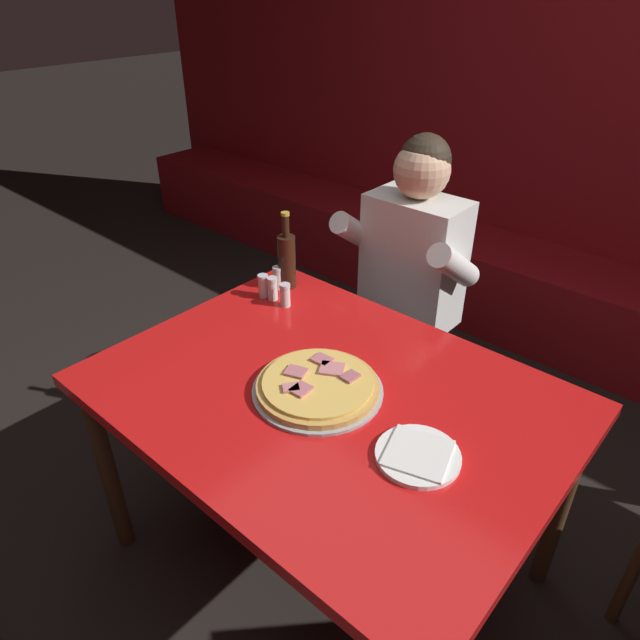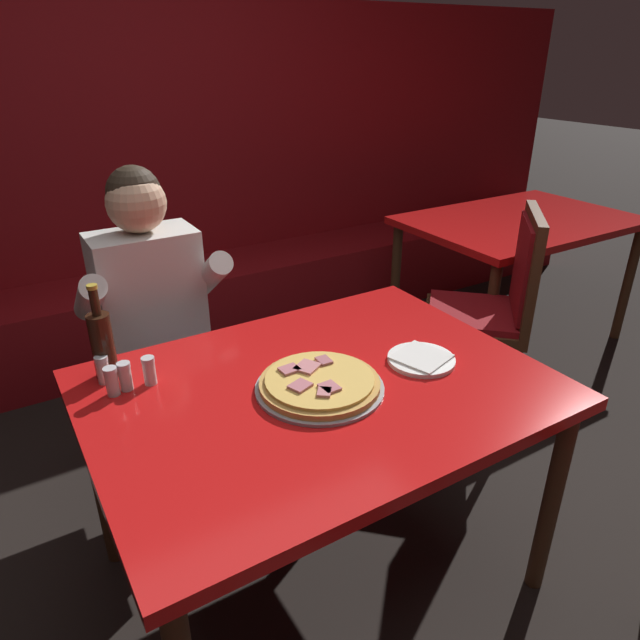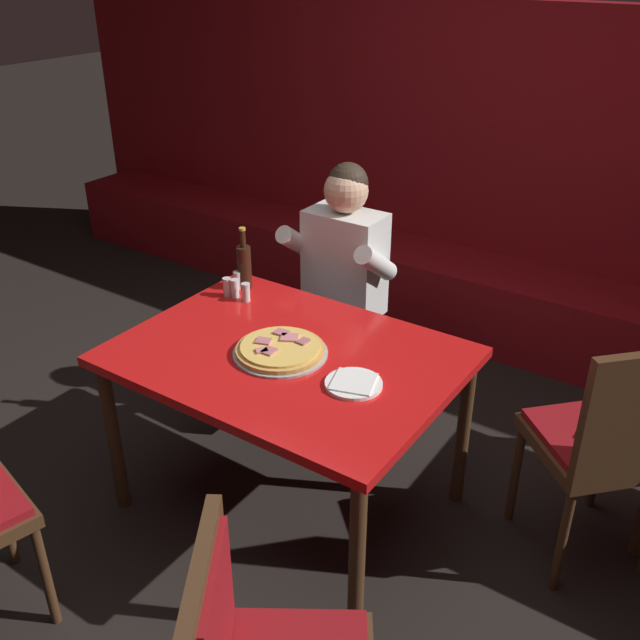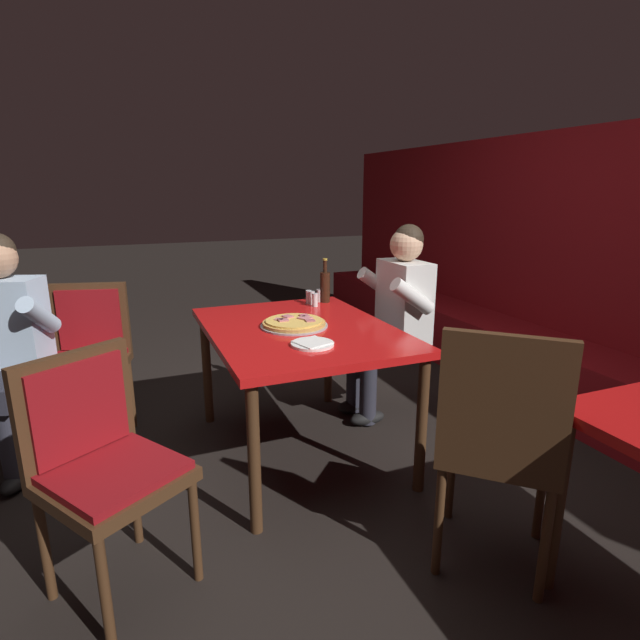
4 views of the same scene
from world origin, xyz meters
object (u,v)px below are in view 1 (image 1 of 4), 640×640
at_px(plate_white_paper, 418,455).
at_px(diner_seated_blue_shirt, 400,285).
at_px(shaker_oregano, 278,278).
at_px(shaker_black_pepper, 263,287).
at_px(pizza, 318,386).
at_px(beer_bottle, 287,259).
at_px(shaker_red_pepper_flakes, 273,289).
at_px(main_dining_table, 327,410).
at_px(shaker_parmesan, 285,296).

xyz_separation_m(plate_white_paper, diner_seated_blue_shirt, (-0.59, 0.79, -0.06)).
height_order(shaker_oregano, diner_seated_blue_shirt, diner_seated_blue_shirt).
bearing_deg(shaker_black_pepper, shaker_oregano, 94.78).
relative_size(pizza, beer_bottle, 1.27).
bearing_deg(shaker_red_pepper_flakes, beer_bottle, 105.30).
bearing_deg(shaker_oregano, diner_seated_blue_shirt, 55.43).
bearing_deg(main_dining_table, pizza, -121.82).
relative_size(plate_white_paper, diner_seated_blue_shirt, 0.16).
height_order(beer_bottle, diner_seated_blue_shirt, diner_seated_blue_shirt).
bearing_deg(shaker_oregano, shaker_parmesan, -34.09).
distance_m(main_dining_table, pizza, 0.10).
bearing_deg(shaker_red_pepper_flakes, main_dining_table, -28.41).
distance_m(plate_white_paper, shaker_parmesan, 0.82).
relative_size(shaker_black_pepper, diner_seated_blue_shirt, 0.07).
height_order(main_dining_table, shaker_oregano, shaker_oregano).
bearing_deg(pizza, beer_bottle, 141.83).
distance_m(pizza, shaker_black_pepper, 0.58).
bearing_deg(shaker_black_pepper, plate_white_paper, -19.70).
bearing_deg(shaker_oregano, beer_bottle, 63.24).
bearing_deg(plate_white_paper, shaker_black_pepper, 160.30).
bearing_deg(pizza, plate_white_paper, -4.81).
bearing_deg(plate_white_paper, diner_seated_blue_shirt, 126.90).
relative_size(plate_white_paper, beer_bottle, 0.72).
relative_size(main_dining_table, diner_seated_blue_shirt, 1.02).
relative_size(pizza, shaker_parmesan, 4.30).
xyz_separation_m(shaker_black_pepper, shaker_red_pepper_flakes, (0.04, 0.01, 0.00)).
distance_m(main_dining_table, shaker_oregano, 0.64).
bearing_deg(shaker_parmesan, plate_white_paper, -22.44).
relative_size(shaker_parmesan, shaker_black_pepper, 1.00).
height_order(pizza, beer_bottle, beer_bottle).
bearing_deg(shaker_oregano, pizza, -34.84).
height_order(shaker_oregano, shaker_red_pepper_flakes, same).
distance_m(shaker_parmesan, shaker_black_pepper, 0.11).
bearing_deg(plate_white_paper, shaker_parmesan, 157.56).
bearing_deg(shaker_black_pepper, pizza, -28.73).
relative_size(main_dining_table, shaker_black_pepper, 15.14).
relative_size(shaker_oregano, diner_seated_blue_shirt, 0.07).
height_order(pizza, shaker_parmesan, shaker_parmesan).
height_order(plate_white_paper, shaker_parmesan, shaker_parmesan).
height_order(beer_bottle, shaker_oregano, beer_bottle).
bearing_deg(diner_seated_blue_shirt, shaker_red_pepper_flakes, -116.01).
bearing_deg(shaker_red_pepper_flakes, plate_white_paper, -21.04).
bearing_deg(pizza, shaker_black_pepper, 151.27).
height_order(plate_white_paper, shaker_black_pepper, shaker_black_pepper).
distance_m(beer_bottle, shaker_red_pepper_flakes, 0.13).
xyz_separation_m(shaker_black_pepper, diner_seated_blue_shirt, (0.27, 0.48, -0.09)).
bearing_deg(main_dining_table, shaker_black_pepper, 154.10).
bearing_deg(shaker_parmesan, shaker_red_pepper_flakes, 176.14).
distance_m(plate_white_paper, shaker_oregano, 0.95).
distance_m(pizza, plate_white_paper, 0.35).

